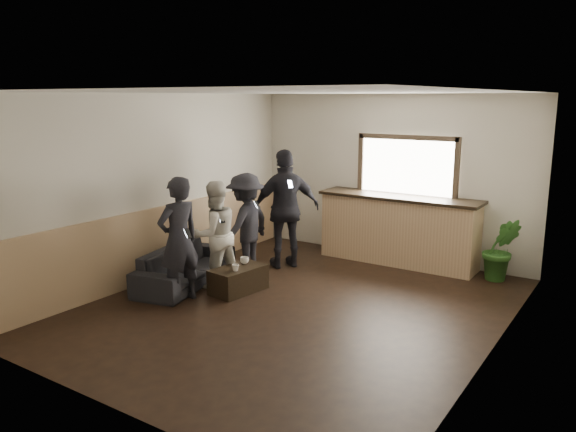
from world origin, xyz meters
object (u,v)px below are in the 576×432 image
Objects in this scene: bar_counter at (399,225)px; person_c at (246,224)px; cup_a at (244,260)px; person_d at (286,209)px; cup_b at (235,268)px; potted_plant at (501,249)px; sofa at (185,266)px; person_b at (215,234)px; person_a at (179,240)px; coffee_table at (238,279)px.

person_c is (-1.76, -1.89, 0.16)m from bar_counter.
cup_a is 1.33m from person_d.
potted_plant is at bearing 43.12° from cup_b.
person_c is at bearing -39.54° from sofa.
sofa is 18.80× the size of cup_b.
sofa is 1.20× the size of person_b.
person_a is 1.09× the size of person_b.
person_a is (0.45, -0.57, 0.58)m from sofa.
person_b is at bearing 25.48° from person_d.
potted_plant is at bearing -67.67° from sofa.
person_d reaches higher than person_b.
sofa is 1.87m from person_d.
person_b reaches higher than cup_a.
person_c reaches higher than coffee_table.
sofa is 0.90m from coffee_table.
person_d reaches higher than person_c.
cup_a reaches higher than cup_b.
sofa is 0.70m from person_b.
bar_counter is 2.59m from person_c.
cup_b is at bearing -114.31° from bar_counter.
person_d reaches higher than person_a.
sofa is at bearing -157.18° from cup_a.
person_c is at bearing 119.39° from cup_b.
sofa is 1.13m from person_c.
person_a is 1.07× the size of person_c.
bar_counter is 1.93m from person_d.
coffee_table is 0.31m from cup_a.
cup_a is at bearing 137.08° from person_b.
person_c is 0.75m from person_d.
coffee_table is 0.83× the size of potted_plant.
person_b reaches higher than coffee_table.
sofa is at bearing -179.85° from cup_b.
person_b is at bearing -123.82° from bar_counter.
bar_counter is 3.58m from sofa.
coffee_table is at bearing -139.17° from potted_plant.
coffee_table is at bearing 160.28° from person_a.
bar_counter is at bearing 178.43° from potted_plant.
person_b reaches higher than potted_plant.
sofa reaches higher than cup_a.
person_b is at bearing 162.89° from cup_b.
cup_a is 1.25× the size of cup_b.
potted_plant is 0.62× the size of person_b.
cup_b is 0.06× the size of person_b.
person_a is at bearing -131.32° from cup_b.
cup_a is 0.08× the size of person_c.
cup_b is 4.01m from potted_plant.
bar_counter is at bearing -51.36° from sofa.
bar_counter is 3.06m from cup_b.
cup_a is at bearing 101.38° from coffee_table.
person_c reaches higher than cup_a.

